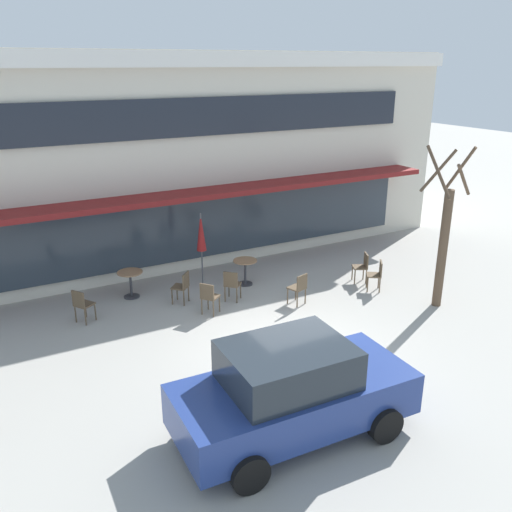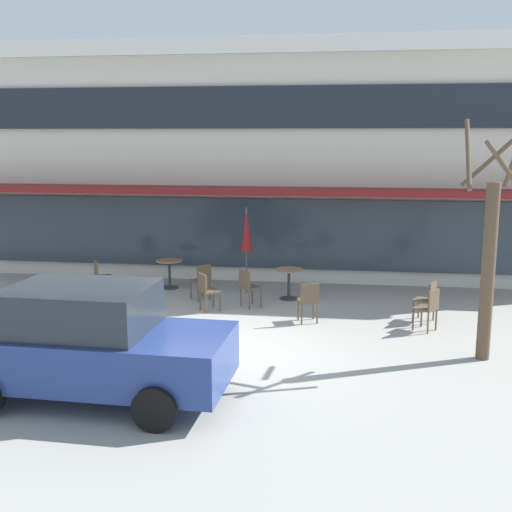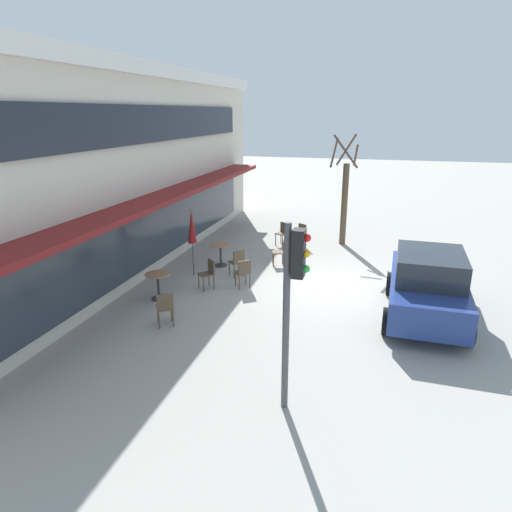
{
  "view_description": "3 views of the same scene",
  "coord_description": "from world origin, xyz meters",
  "px_view_note": "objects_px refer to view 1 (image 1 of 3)",
  "views": [
    {
      "loc": [
        -5.83,
        -9.05,
        6.21
      ],
      "look_at": [
        0.75,
        2.99,
        1.29
      ],
      "focal_mm": 38.0,
      "sensor_mm": 36.0,
      "label": 1
    },
    {
      "loc": [
        2.39,
        -11.21,
        3.99
      ],
      "look_at": [
        0.36,
        2.96,
        1.29
      ],
      "focal_mm": 45.0,
      "sensor_mm": 36.0,
      "label": 2
    },
    {
      "loc": [
        -13.01,
        -1.01,
        5.07
      ],
      "look_at": [
        -0.13,
        2.55,
        0.83
      ],
      "focal_mm": 32.0,
      "sensor_mm": 36.0,
      "label": 3
    }
  ],
  "objects_px": {
    "cafe_table_near_wall": "(245,268)",
    "cafe_chair_6": "(182,285)",
    "cafe_chair_4": "(82,303)",
    "cafe_chair_0": "(377,273)",
    "cafe_chair_5": "(232,283)",
    "parked_sedan": "(292,390)",
    "cafe_chair_2": "(362,265)",
    "street_tree": "(444,238)",
    "patio_umbrella_green_folded": "(201,233)",
    "cafe_table_streetside": "(130,280)",
    "cafe_chair_3": "(299,287)",
    "cafe_chair_1": "(209,296)"
  },
  "relations": [
    {
      "from": "cafe_chair_2",
      "to": "cafe_chair_4",
      "type": "distance_m",
      "value": 7.99
    },
    {
      "from": "cafe_chair_0",
      "to": "cafe_chair_6",
      "type": "height_order",
      "value": "same"
    },
    {
      "from": "cafe_chair_4",
      "to": "patio_umbrella_green_folded",
      "type": "bearing_deg",
      "value": 12.17
    },
    {
      "from": "cafe_chair_5",
      "to": "cafe_chair_1",
      "type": "bearing_deg",
      "value": -152.2
    },
    {
      "from": "cafe_chair_2",
      "to": "street_tree",
      "type": "height_order",
      "value": "street_tree"
    },
    {
      "from": "patio_umbrella_green_folded",
      "to": "cafe_chair_1",
      "type": "bearing_deg",
      "value": -108.42
    },
    {
      "from": "cafe_chair_4",
      "to": "cafe_table_streetside",
      "type": "bearing_deg",
      "value": 32.35
    },
    {
      "from": "cafe_chair_5",
      "to": "patio_umbrella_green_folded",
      "type": "bearing_deg",
      "value": 100.6
    },
    {
      "from": "cafe_chair_1",
      "to": "cafe_chair_5",
      "type": "bearing_deg",
      "value": 27.8
    },
    {
      "from": "cafe_chair_4",
      "to": "cafe_chair_6",
      "type": "distance_m",
      "value": 2.64
    },
    {
      "from": "patio_umbrella_green_folded",
      "to": "cafe_chair_3",
      "type": "relative_size",
      "value": 2.47
    },
    {
      "from": "cafe_table_near_wall",
      "to": "cafe_chair_0",
      "type": "height_order",
      "value": "cafe_chair_0"
    },
    {
      "from": "cafe_table_near_wall",
      "to": "cafe_chair_6",
      "type": "height_order",
      "value": "cafe_chair_6"
    },
    {
      "from": "cafe_chair_5",
      "to": "cafe_chair_4",
      "type": "bearing_deg",
      "value": 170.74
    },
    {
      "from": "cafe_chair_5",
      "to": "street_tree",
      "type": "bearing_deg",
      "value": -31.22
    },
    {
      "from": "cafe_table_streetside",
      "to": "cafe_chair_5",
      "type": "relative_size",
      "value": 0.85
    },
    {
      "from": "cafe_chair_2",
      "to": "cafe_chair_4",
      "type": "bearing_deg",
      "value": 171.05
    },
    {
      "from": "cafe_chair_0",
      "to": "cafe_chair_3",
      "type": "xyz_separation_m",
      "value": [
        -2.48,
        0.25,
        0.0
      ]
    },
    {
      "from": "cafe_chair_0",
      "to": "cafe_chair_3",
      "type": "bearing_deg",
      "value": 174.31
    },
    {
      "from": "cafe_chair_4",
      "to": "cafe_chair_6",
      "type": "xyz_separation_m",
      "value": [
        2.64,
        -0.11,
        0.0
      ]
    },
    {
      "from": "cafe_chair_6",
      "to": "parked_sedan",
      "type": "height_order",
      "value": "parked_sedan"
    },
    {
      "from": "patio_umbrella_green_folded",
      "to": "parked_sedan",
      "type": "xyz_separation_m",
      "value": [
        -1.32,
        -6.98,
        -0.75
      ]
    },
    {
      "from": "cafe_chair_6",
      "to": "cafe_chair_0",
      "type": "bearing_deg",
      "value": -19.52
    },
    {
      "from": "cafe_chair_0",
      "to": "cafe_chair_2",
      "type": "bearing_deg",
      "value": 85.29
    },
    {
      "from": "cafe_table_streetside",
      "to": "street_tree",
      "type": "relative_size",
      "value": 0.18
    },
    {
      "from": "patio_umbrella_green_folded",
      "to": "cafe_chair_2",
      "type": "xyz_separation_m",
      "value": [
        4.29,
        -2.02,
        -1.1
      ]
    },
    {
      "from": "cafe_chair_0",
      "to": "cafe_chair_4",
      "type": "bearing_deg",
      "value": 166.01
    },
    {
      "from": "cafe_chair_0",
      "to": "cafe_chair_5",
      "type": "xyz_separation_m",
      "value": [
        -3.96,
        1.32,
        0.0
      ]
    },
    {
      "from": "cafe_table_streetside",
      "to": "cafe_chair_6",
      "type": "distance_m",
      "value": 1.55
    },
    {
      "from": "cafe_table_streetside",
      "to": "cafe_chair_5",
      "type": "bearing_deg",
      "value": -34.12
    },
    {
      "from": "cafe_table_streetside",
      "to": "cafe_chair_3",
      "type": "bearing_deg",
      "value": -34.83
    },
    {
      "from": "patio_umbrella_green_folded",
      "to": "cafe_table_near_wall",
      "type": "bearing_deg",
      "value": -24.56
    },
    {
      "from": "cafe_table_near_wall",
      "to": "patio_umbrella_green_folded",
      "type": "relative_size",
      "value": 0.35
    },
    {
      "from": "cafe_chair_4",
      "to": "cafe_chair_6",
      "type": "relative_size",
      "value": 1.0
    },
    {
      "from": "cafe_table_near_wall",
      "to": "parked_sedan",
      "type": "bearing_deg",
      "value": -110.83
    },
    {
      "from": "cafe_table_near_wall",
      "to": "cafe_chair_4",
      "type": "distance_m",
      "value": 4.75
    },
    {
      "from": "cafe_chair_6",
      "to": "parked_sedan",
      "type": "bearing_deg",
      "value": -93.31
    },
    {
      "from": "street_tree",
      "to": "patio_umbrella_green_folded",
      "type": "bearing_deg",
      "value": 139.46
    },
    {
      "from": "cafe_chair_1",
      "to": "parked_sedan",
      "type": "distance_m",
      "value": 5.16
    },
    {
      "from": "cafe_chair_0",
      "to": "cafe_chair_5",
      "type": "bearing_deg",
      "value": 161.57
    },
    {
      "from": "cafe_table_streetside",
      "to": "cafe_chair_2",
      "type": "xyz_separation_m",
      "value": [
        6.37,
        -2.2,
        0.01
      ]
    },
    {
      "from": "cafe_chair_1",
      "to": "cafe_chair_5",
      "type": "distance_m",
      "value": 1.0
    },
    {
      "from": "cafe_table_streetside",
      "to": "cafe_chair_0",
      "type": "bearing_deg",
      "value": -24.77
    },
    {
      "from": "cafe_table_streetside",
      "to": "cafe_chair_3",
      "type": "distance_m",
      "value": 4.67
    },
    {
      "from": "cafe_chair_6",
      "to": "cafe_chair_5",
      "type": "bearing_deg",
      "value": -22.94
    },
    {
      "from": "cafe_chair_2",
      "to": "street_tree",
      "type": "distance_m",
      "value": 2.75
    },
    {
      "from": "cafe_chair_3",
      "to": "parked_sedan",
      "type": "xyz_separation_m",
      "value": [
        -3.06,
        -4.5,
        0.35
      ]
    },
    {
      "from": "cafe_table_streetside",
      "to": "cafe_chair_5",
      "type": "distance_m",
      "value": 2.84
    },
    {
      "from": "cafe_chair_2",
      "to": "cafe_chair_6",
      "type": "xyz_separation_m",
      "value": [
        -5.25,
        1.13,
        0.0
      ]
    },
    {
      "from": "cafe_table_streetside",
      "to": "cafe_chair_1",
      "type": "height_order",
      "value": "cafe_chair_1"
    }
  ]
}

